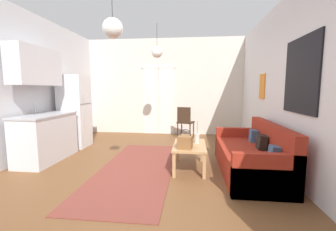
# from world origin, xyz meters

# --- Properties ---
(ground_plane) EXTENTS (5.27, 7.48, 0.10)m
(ground_plane) POSITION_xyz_m (0.00, 0.00, -0.05)
(ground_plane) COLOR brown
(wall_back) EXTENTS (4.87, 0.13, 2.89)m
(wall_back) POSITION_xyz_m (-0.01, 3.49, 1.43)
(wall_back) COLOR silver
(wall_back) RESTS_ON ground_plane
(wall_right) EXTENTS (0.12, 7.08, 2.89)m
(wall_right) POSITION_xyz_m (2.38, 0.00, 1.45)
(wall_right) COLOR silver
(wall_right) RESTS_ON ground_plane
(area_rug) EXTENTS (1.23, 3.09, 0.01)m
(area_rug) POSITION_xyz_m (-0.10, 0.33, 0.01)
(area_rug) COLOR brown
(area_rug) RESTS_ON ground_plane
(couch) EXTENTS (0.86, 1.91, 0.82)m
(couch) POSITION_xyz_m (1.86, 0.36, 0.27)
(couch) COLOR maroon
(couch) RESTS_ON ground_plane
(coffee_table) EXTENTS (0.54, 0.90, 0.43)m
(coffee_table) POSITION_xyz_m (0.81, 0.44, 0.38)
(coffee_table) COLOR tan
(coffee_table) RESTS_ON ground_plane
(bamboo_vase) EXTENTS (0.10, 0.10, 0.39)m
(bamboo_vase) POSITION_xyz_m (0.94, 0.55, 0.52)
(bamboo_vase) COLOR beige
(bamboo_vase) RESTS_ON coffee_table
(handbag) EXTENTS (0.25, 0.29, 0.31)m
(handbag) POSITION_xyz_m (0.74, 0.19, 0.54)
(handbag) COLOR brown
(handbag) RESTS_ON coffee_table
(refrigerator) EXTENTS (0.60, 0.58, 1.70)m
(refrigerator) POSITION_xyz_m (-1.93, 1.66, 0.85)
(refrigerator) COLOR white
(refrigerator) RESTS_ON ground_plane
(kitchen_counter) EXTENTS (0.59, 1.29, 2.15)m
(kitchen_counter) POSITION_xyz_m (-1.98, 0.61, 0.83)
(kitchen_counter) COLOR silver
(kitchen_counter) RESTS_ON ground_plane
(accent_chair) EXTENTS (0.52, 0.50, 0.89)m
(accent_chair) POSITION_xyz_m (0.65, 2.84, 0.50)
(accent_chair) COLOR #382619
(accent_chair) RESTS_ON ground_plane
(pendant_lamp_near) EXTENTS (0.26, 0.26, 0.87)m
(pendant_lamp_near) POSITION_xyz_m (-0.17, -0.47, 2.14)
(pendant_lamp_near) COLOR black
(pendant_lamp_far) EXTENTS (0.26, 0.26, 0.79)m
(pendant_lamp_far) POSITION_xyz_m (0.01, 1.96, 2.24)
(pendant_lamp_far) COLOR black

